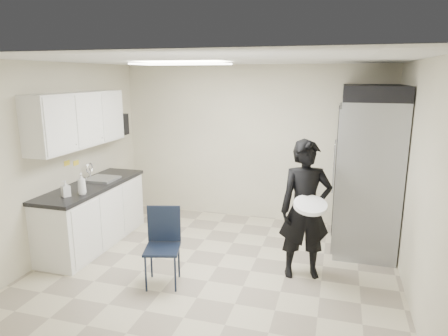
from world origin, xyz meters
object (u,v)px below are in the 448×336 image
(lower_counter, at_px, (93,216))
(commercial_fridge, at_px, (367,175))
(man_tuxedo, at_px, (305,210))
(folding_chair, at_px, (162,249))

(lower_counter, height_order, commercial_fridge, commercial_fridge)
(commercial_fridge, bearing_deg, man_tuxedo, -122.39)
(commercial_fridge, height_order, folding_chair, commercial_fridge)
(folding_chair, relative_size, man_tuxedo, 0.52)
(folding_chair, bearing_deg, lower_counter, 135.80)
(man_tuxedo, bearing_deg, lower_counter, 161.52)
(folding_chair, height_order, man_tuxedo, man_tuxedo)
(folding_chair, xyz_separation_m, man_tuxedo, (1.57, 0.70, 0.40))
(lower_counter, relative_size, man_tuxedo, 1.12)
(commercial_fridge, bearing_deg, lower_counter, -164.12)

